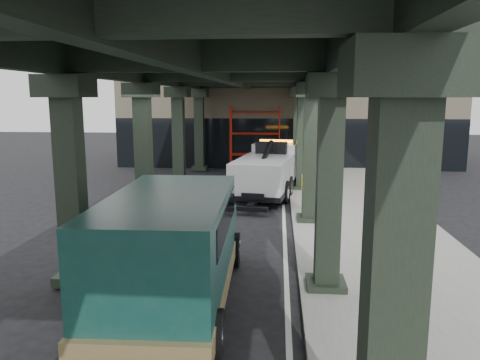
% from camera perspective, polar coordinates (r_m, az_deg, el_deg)
% --- Properties ---
extents(ground, '(90.00, 90.00, 0.00)m').
position_cam_1_polar(ground, '(15.20, -0.99, -7.19)').
color(ground, black).
rests_on(ground, ground).
extents(sidewalk, '(5.00, 40.00, 0.15)m').
position_cam_1_polar(sidewalk, '(17.30, 14.75, -5.12)').
color(sidewalk, gray).
rests_on(sidewalk, ground).
extents(lane_stripe, '(0.12, 38.00, 0.01)m').
position_cam_1_polar(lane_stripe, '(17.05, 5.40, -5.29)').
color(lane_stripe, silver).
rests_on(lane_stripe, ground).
extents(viaduct, '(7.40, 32.00, 6.40)m').
position_cam_1_polar(viaduct, '(16.58, -1.76, 13.36)').
color(viaduct, black).
rests_on(viaduct, ground).
extents(building, '(22.00, 10.00, 8.00)m').
position_cam_1_polar(building, '(34.45, 5.70, 9.16)').
color(building, '#C6B793').
rests_on(building, ground).
extents(scaffolding, '(3.08, 0.88, 4.00)m').
position_cam_1_polar(scaffolding, '(29.22, 1.86, 5.34)').
color(scaffolding, red).
rests_on(scaffolding, ground).
extents(tow_truck, '(3.25, 7.91, 2.53)m').
position_cam_1_polar(tow_truck, '(22.16, 3.69, 1.53)').
color(tow_truck, black).
rests_on(tow_truck, ground).
extents(towed_van, '(2.67, 6.38, 2.56)m').
position_cam_1_polar(towed_van, '(10.11, -8.19, -8.05)').
color(towed_van, '#12413A').
rests_on(towed_van, ground).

